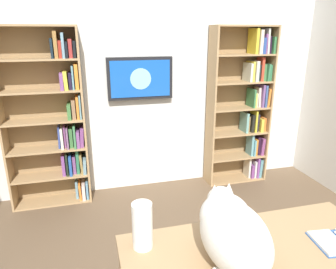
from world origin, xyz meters
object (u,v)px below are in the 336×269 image
(bookshelf_right, at_px, (54,120))
(cat, at_px, (231,229))
(paper_towel_roll, at_px, (142,226))
(bookshelf_left, at_px, (246,105))
(wall_mounted_tv, at_px, (140,78))

(bookshelf_right, xyz_separation_m, cat, (-1.02, 2.30, -0.03))
(paper_towel_roll, bearing_deg, bookshelf_right, -74.01)
(paper_towel_roll, bearing_deg, bookshelf_left, -129.46)
(bookshelf_left, distance_m, paper_towel_roll, 2.71)
(wall_mounted_tv, distance_m, cat, 2.42)
(bookshelf_right, bearing_deg, paper_towel_roll, 105.99)
(bookshelf_right, relative_size, paper_towel_roll, 7.43)
(bookshelf_left, distance_m, bookshelf_right, 2.32)
(wall_mounted_tv, height_order, cat, wall_mounted_tv)
(bookshelf_right, xyz_separation_m, wall_mounted_tv, (-0.98, -0.08, 0.41))
(bookshelf_left, xyz_separation_m, cat, (1.30, 2.30, -0.06))
(cat, height_order, paper_towel_roll, cat)
(wall_mounted_tv, relative_size, paper_towel_roll, 2.87)
(bookshelf_left, xyz_separation_m, wall_mounted_tv, (1.33, -0.09, 0.37))
(bookshelf_right, height_order, paper_towel_roll, bookshelf_right)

